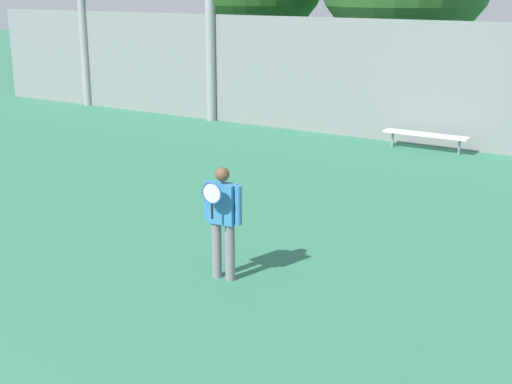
# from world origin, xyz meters

# --- Properties ---
(tennis_player) EXTENTS (0.60, 0.41, 1.64)m
(tennis_player) POSITION_xyz_m (0.42, 6.03, 0.94)
(tennis_player) COLOR slate
(tennis_player) RESTS_ON ground_plane
(bench_courtside_far) EXTENTS (2.17, 0.40, 0.44)m
(bench_courtside_far) POSITION_xyz_m (0.08, 15.43, 0.40)
(bench_courtside_far) COLOR white
(bench_courtside_far) RESTS_ON ground_plane
(back_fence) EXTENTS (32.16, 0.06, 3.19)m
(back_fence) POSITION_xyz_m (0.00, 16.06, 1.59)
(back_fence) COLOR gray
(back_fence) RESTS_ON ground_plane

